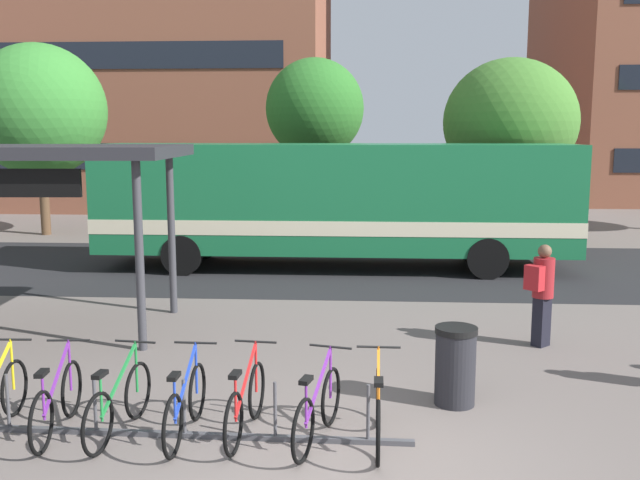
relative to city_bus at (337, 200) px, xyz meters
The scene contains 17 objects.
ground 11.27m from the city_bus, 86.88° to the right, with size 200.00×200.00×0.00m, color #6B605B.
bus_lane_asphalt 1.87m from the city_bus, ahead, with size 80.00×7.20×0.01m, color #232326.
city_bus is the anchor object (origin of this frame).
bike_rack 10.58m from the city_bus, 97.57° to the right, with size 5.29×0.19×0.70m.
parked_bicycle_purple_1 10.82m from the city_bus, 105.56° to the right, with size 0.52×1.72×0.99m.
parked_bicycle_green_2 10.65m from the city_bus, 101.72° to the right, with size 0.52×1.72×0.99m.
parked_bicycle_blue_3 10.52m from the city_bus, 97.48° to the right, with size 0.52×1.72×0.99m.
parked_bicycle_red_4 10.37m from the city_bus, 93.78° to the right, with size 0.52×1.72×0.99m.
parked_bicycle_purple_5 10.48m from the city_bus, 89.07° to the right, with size 0.61×1.68×0.99m.
parked_bicycle_orange_6 10.51m from the city_bus, 85.32° to the right, with size 0.52×1.72×0.99m.
transit_shelter 8.14m from the city_bus, 130.52° to the right, with size 5.52×3.47×3.27m.
commuter_red_pack_1 7.51m from the city_bus, 61.29° to the right, with size 0.59×0.58×1.70m.
trash_bin 9.41m from the city_bus, 78.46° to the right, with size 0.55×0.55×1.03m.
street_tree_0 6.45m from the city_bus, 99.43° to the left, with size 3.29×3.29×5.95m.
street_tree_2 11.82m from the city_bus, 152.26° to the left, with size 4.44×4.44×6.44m.
street_tree_3 6.37m from the city_bus, 34.24° to the left, with size 3.93×3.93×5.66m.
building_left_wing 22.67m from the city_bus, 124.08° to the left, with size 21.70×13.60×16.57m.
Camera 1 is at (0.05, -6.80, 3.49)m, focal length 39.33 mm.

